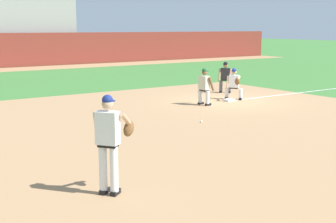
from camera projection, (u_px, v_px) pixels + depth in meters
ground_plane at (229, 101)px, 19.44m from camera, size 160.00×160.00×0.00m
infield_dirt_patch at (192, 130)px, 14.02m from camera, size 18.00×18.00×0.01m
warning_track_strip at (53, 67)px, 35.68m from camera, size 48.00×3.20×0.01m
first_base_bag at (229, 100)px, 19.43m from camera, size 0.38×0.38×0.09m
baseball at (201, 121)px, 15.09m from camera, size 0.07×0.07×0.07m
pitcher at (110, 138)px, 8.45m from camera, size 0.85×0.57×1.86m
first_baseman at (234, 83)px, 19.71m from camera, size 0.79×1.06×1.34m
baserunner at (204, 85)px, 18.34m from camera, size 0.49×0.63×1.46m
umpire at (225, 76)px, 21.81m from camera, size 0.66×0.68×1.46m
outfield_wall at (43, 49)px, 37.07m from camera, size 48.00×0.50×2.60m
stadium_seating_block at (27, 27)px, 39.81m from camera, size 6.47×5.90×6.00m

